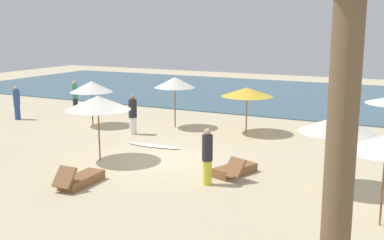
# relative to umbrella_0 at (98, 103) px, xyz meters

# --- Properties ---
(ground_plane) EXTENTS (60.00, 60.00, 0.00)m
(ground_plane) POSITION_rel_umbrella_0_xyz_m (2.17, 1.00, -2.00)
(ground_plane) COLOR beige
(ocean_water) EXTENTS (48.00, 16.00, 0.06)m
(ocean_water) POSITION_rel_umbrella_0_xyz_m (2.17, 18.00, -1.97)
(ocean_water) COLOR #3D6075
(ocean_water) RESTS_ON ground_plane
(umbrella_0) EXTENTS (2.22, 2.22, 2.24)m
(umbrella_0) POSITION_rel_umbrella_0_xyz_m (0.00, 0.00, 0.00)
(umbrella_0) COLOR brown
(umbrella_0) RESTS_ON ground_plane
(umbrella_1) EXTENTS (1.85, 1.85, 2.30)m
(umbrella_1) POSITION_rel_umbrella_0_xyz_m (-0.26, 5.90, 0.06)
(umbrella_1) COLOR brown
(umbrella_1) RESTS_ON ground_plane
(umbrella_2) EXTENTS (2.10, 2.10, 2.10)m
(umbrella_2) POSITION_rel_umbrella_0_xyz_m (7.75, 0.54, -0.12)
(umbrella_2) COLOR brown
(umbrella_2) RESTS_ON ground_plane
(umbrella_4) EXTENTS (2.21, 2.21, 1.98)m
(umbrella_4) POSITION_rel_umbrella_0_xyz_m (3.04, 6.24, -0.22)
(umbrella_4) COLOR brown
(umbrella_4) RESTS_ON ground_plane
(umbrella_6) EXTENTS (1.96, 1.96, 2.06)m
(umbrella_6) POSITION_rel_umbrella_0_xyz_m (-3.88, 4.55, -0.19)
(umbrella_6) COLOR brown
(umbrella_6) RESTS_ON ground_plane
(lounger_2) EXTENTS (0.65, 1.71, 0.69)m
(lounger_2) POSITION_rel_umbrella_0_xyz_m (1.12, -2.40, -1.83)
(lounger_2) COLOR brown
(lounger_2) RESTS_ON ground_plane
(lounger_3) EXTENTS (1.13, 1.78, 0.70)m
(lounger_3) POSITION_rel_umbrella_0_xyz_m (4.78, 0.51, -1.83)
(lounger_3) COLOR brown
(lounger_3) RESTS_ON ground_plane
(person_0) EXTENTS (0.44, 0.44, 1.69)m
(person_0) POSITION_rel_umbrella_0_xyz_m (4.40, -0.70, -1.15)
(person_0) COLOR yellow
(person_0) RESTS_ON ground_plane
(person_1) EXTENTS (0.37, 0.37, 1.68)m
(person_1) POSITION_rel_umbrella_0_xyz_m (-8.10, 4.05, -1.15)
(person_1) COLOR #2D4C8C
(person_1) RESTS_ON ground_plane
(person_3) EXTENTS (0.50, 0.50, 1.69)m
(person_3) POSITION_rel_umbrella_0_xyz_m (-1.19, 3.86, -1.15)
(person_3) COLOR white
(person_3) RESTS_ON ground_plane
(person_4) EXTENTS (0.41, 0.41, 1.70)m
(person_4) POSITION_rel_umbrella_0_xyz_m (-6.89, 6.93, -1.13)
(person_4) COLOR #26262D
(person_4) RESTS_ON ground_plane
(surfboard) EXTENTS (2.26, 0.56, 0.07)m
(surfboard) POSITION_rel_umbrella_0_xyz_m (0.66, 2.48, -1.97)
(surfboard) COLOR silver
(surfboard) RESTS_ON ground_plane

